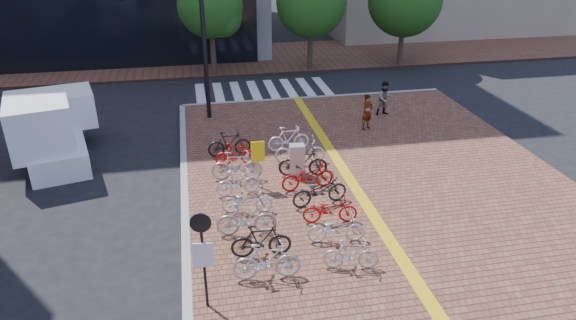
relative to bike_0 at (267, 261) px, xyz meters
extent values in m
plane|color=black|center=(1.88, 2.52, -0.70)|extent=(120.00, 120.00, 0.00)
cube|color=brown|center=(4.88, -2.48, -0.63)|extent=(14.00, 34.00, 0.15)
cube|color=gray|center=(4.88, 14.52, -0.63)|extent=(14.00, 0.25, 0.15)
cube|color=brown|center=(1.88, 23.52, -0.63)|extent=(70.00, 8.00, 0.15)
cube|color=silver|center=(-1.12, 16.52, -0.70)|extent=(0.50, 4.00, 0.01)
cube|color=silver|center=(-0.12, 16.52, -0.70)|extent=(0.50, 4.00, 0.01)
cube|color=silver|center=(0.88, 16.52, -0.70)|extent=(0.50, 4.00, 0.01)
cube|color=silver|center=(1.88, 16.52, -0.70)|extent=(0.50, 4.00, 0.01)
cube|color=silver|center=(2.88, 16.52, -0.70)|extent=(0.50, 4.00, 0.01)
cube|color=silver|center=(3.88, 16.52, -0.70)|extent=(0.50, 4.00, 0.01)
cube|color=silver|center=(4.88, 16.52, -0.70)|extent=(0.50, 4.00, 0.01)
cube|color=silver|center=(5.88, 16.52, -0.70)|extent=(0.50, 4.00, 0.01)
cylinder|color=#38281E|center=(-0.12, 20.02, 0.75)|extent=(0.32, 0.32, 2.60)
sphere|color=#194714|center=(-0.12, 20.02, 3.50)|extent=(3.80, 3.80, 3.80)
sphere|color=#194714|center=(0.48, 19.72, 2.90)|extent=(2.40, 2.40, 2.40)
cylinder|color=#38281E|center=(5.88, 20.02, 0.75)|extent=(0.32, 0.32, 2.60)
sphere|color=#194714|center=(5.88, 20.02, 3.50)|extent=(4.20, 4.20, 4.20)
sphere|color=#194714|center=(6.48, 19.72, 2.90)|extent=(2.40, 2.40, 2.40)
cylinder|color=#38281E|center=(11.88, 20.02, 0.75)|extent=(0.32, 0.32, 2.60)
sphere|color=#194714|center=(12.48, 19.72, 2.90)|extent=(2.40, 2.40, 2.40)
imported|color=silver|center=(0.00, 0.00, 0.00)|extent=(1.88, 0.65, 1.11)
imported|color=black|center=(0.00, 1.02, -0.03)|extent=(1.75, 0.57, 1.04)
imported|color=#AAAAAF|center=(-0.27, 2.18, 0.00)|extent=(1.88, 0.67, 1.11)
imported|color=#BBBBC0|center=(-0.11, 3.48, -0.12)|extent=(1.72, 0.80, 0.87)
imported|color=silver|center=(-0.26, 4.71, -0.08)|extent=(1.63, 0.66, 0.95)
imported|color=#A7A7AB|center=(-0.19, 5.81, 0.01)|extent=(1.93, 0.77, 1.13)
imported|color=red|center=(-0.10, 7.01, -0.07)|extent=(1.64, 0.57, 0.97)
imported|color=black|center=(-0.27, 7.97, -0.03)|extent=(1.78, 0.64, 1.05)
imported|color=silver|center=(2.33, -0.01, -0.09)|extent=(1.61, 0.75, 0.93)
imported|color=silver|center=(2.28, 1.31, -0.10)|extent=(1.78, 0.79, 0.91)
imported|color=red|center=(2.38, 2.37, -0.10)|extent=(1.79, 0.82, 0.91)
imported|color=black|center=(2.34, 3.53, -0.04)|extent=(2.05, 1.02, 1.03)
imported|color=#A60D0B|center=(2.18, 4.65, -0.05)|extent=(1.97, 0.89, 1.00)
imported|color=black|center=(2.24, 5.65, -0.01)|extent=(1.87, 0.77, 1.09)
imported|color=#B8B7BC|center=(2.37, 6.78, -0.04)|extent=(2.03, 0.90, 1.04)
imported|color=white|center=(2.17, 8.01, -0.03)|extent=(1.78, 0.59, 1.05)
imported|color=gray|center=(6.08, 9.65, 0.25)|extent=(0.70, 0.62, 1.61)
imported|color=#454A58|center=(7.53, 11.24, 0.27)|extent=(0.87, 0.71, 1.65)
cube|color=#BBBBC0|center=(2.04, 5.78, 0.05)|extent=(0.59, 0.45, 1.22)
cylinder|color=#B7B7BC|center=(0.51, 5.15, 0.30)|extent=(0.07, 0.07, 1.72)
cube|color=yellow|center=(0.51, 5.11, 0.83)|extent=(0.48, 0.06, 0.76)
cylinder|color=black|center=(-1.62, -0.76, 0.79)|extent=(0.08, 0.08, 2.68)
cylinder|color=black|center=(-1.62, -0.82, 1.90)|extent=(0.50, 0.09, 0.50)
cube|color=silver|center=(-1.62, -0.82, 1.01)|extent=(0.49, 0.09, 0.67)
cylinder|color=black|center=(-0.84, 12.52, 2.80)|extent=(0.20, 0.20, 6.70)
cube|color=white|center=(-7.06, 9.30, -0.21)|extent=(3.18, 5.26, 0.98)
cube|color=white|center=(-7.40, 10.68, 0.98)|extent=(2.50, 2.50, 1.42)
cube|color=white|center=(-6.85, 8.45, 1.15)|extent=(2.84, 3.48, 1.96)
cylinder|color=black|center=(-8.38, 10.77, -0.32)|extent=(0.41, 0.80, 0.76)
cylinder|color=black|center=(-7.55, 7.38, -0.32)|extent=(0.41, 0.80, 0.76)
cylinder|color=black|center=(-6.58, 11.21, -0.32)|extent=(0.41, 0.80, 0.76)
cylinder|color=black|center=(-5.75, 7.82, -0.32)|extent=(0.41, 0.80, 0.76)
camera|label=1|loc=(-1.56, -10.93, 8.25)|focal=32.00mm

